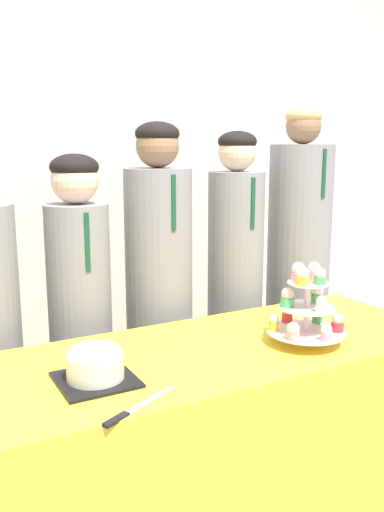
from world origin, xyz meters
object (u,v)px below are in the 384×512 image
object	(u,v)px
cake_knife	(129,412)
student_2	(159,310)
student_3	(235,300)
student_4	(297,283)
round_cake	(95,363)
cupcake_stand	(307,306)
student_1	(81,333)

from	to	relation	value
cake_knife	student_2	bearing A→B (deg)	34.17
student_3	student_4	distance (m)	0.37
round_cake	cupcake_stand	size ratio (longest dim) A/B	0.78
cupcake_stand	student_3	size ratio (longest dim) A/B	0.19
round_cake	cake_knife	distance (m)	0.23
round_cake	cake_knife	size ratio (longest dim) A/B	0.88
student_4	student_3	bearing A→B (deg)	-180.00
round_cake	student_1	xyz separation A→B (m)	(0.15, 0.62, -0.13)
round_cake	cake_knife	xyz separation A→B (m)	(0.01, -0.22, -0.05)
cupcake_stand	student_2	distance (m)	0.73
cupcake_stand	student_2	size ratio (longest dim) A/B	0.18
cupcake_stand	student_1	distance (m)	0.91
student_1	cupcake_stand	bearing A→B (deg)	-48.22
student_1	student_2	size ratio (longest dim) A/B	0.92
cake_knife	student_3	bearing A→B (deg)	18.03
cupcake_stand	student_3	world-z (taller)	student_3
cake_knife	student_1	xyz separation A→B (m)	(0.13, 0.84, -0.07)
student_2	student_1	bearing A→B (deg)	-180.00
round_cake	student_3	bearing A→B (deg)	35.09
cake_knife	student_2	size ratio (longest dim) A/B	0.16
student_3	cake_knife	bearing A→B (deg)	-135.92
cupcake_stand	student_4	xyz separation A→B (m)	(0.51, 0.66, -0.12)
cupcake_stand	student_4	world-z (taller)	student_4
round_cake	student_3	size ratio (longest dim) A/B	0.15
cake_knife	student_2	world-z (taller)	student_2
round_cake	cupcake_stand	distance (m)	0.75
student_1	student_4	distance (m)	1.11
cupcake_stand	student_3	xyz separation A→B (m)	(0.14, 0.66, -0.16)
student_4	student_2	bearing A→B (deg)	-180.00
student_1	student_3	bearing A→B (deg)	0.00
cake_knife	student_4	world-z (taller)	student_4
round_cake	student_2	size ratio (longest dim) A/B	0.14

